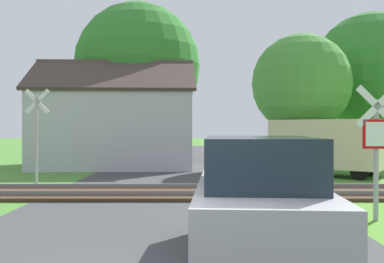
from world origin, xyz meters
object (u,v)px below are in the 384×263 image
Objects in this scene: stop_sign_near at (377,142)px; tree_far at (371,71)px; tree_center at (138,66)px; tree_right at (302,84)px; mail_truck at (323,145)px; crossing_sign_far at (37,129)px; house at (116,127)px; parked_car at (258,201)px.

stop_sign_near is 0.33× the size of tree_far.
stop_sign_near is 0.31× the size of tree_center.
stop_sign_near is 17.45m from tree_center.
tree_right is 9.27m from tree_center.
stop_sign_near is 8.53m from mail_truck.
tree_far is at bearing 36.02° from tree_right.
tree_far is at bearing -111.61° from stop_sign_near.
crossing_sign_far is 0.64× the size of mail_truck.
house is at bearing 175.98° from tree_right.
tree_right is (1.45, 11.73, 2.42)m from stop_sign_near.
crossing_sign_far is 12.22m from tree_right.
parked_car is at bearing -77.77° from tree_center.
stop_sign_near reaches higher than mail_truck.
mail_truck is at bearing 15.79° from crossing_sign_far.
house is 4.80m from tree_center.
parked_car is at bearing -75.61° from house.
mail_truck is 12.04m from parked_car.
mail_truck is (-0.00, -3.33, -2.80)m from tree_right.
tree_far reaches higher than tree_right.
crossing_sign_far is at bearing 129.02° from parked_car.
tree_center reaches higher than house.
parked_car is (4.67, -15.20, -1.08)m from house.
crossing_sign_far reaches higher than parked_car.
tree_far reaches higher than house.
tree_far is (15.39, 9.17, 3.23)m from crossing_sign_far.
tree_right is 6.02m from tree_far.
stop_sign_near is 0.68× the size of parked_car.
mail_truck is at bearing -26.50° from house.
tree_right is at bearing -6.70° from house.
tree_far is 2.04× the size of parked_car.
house is at bearing 99.32° from mail_truck.
crossing_sign_far is at bearing 135.65° from mail_truck.
house reaches higher than mail_truck.
stop_sign_near is 4.10m from parked_car.
tree_right is at bearing -24.88° from tree_center.
tree_right reaches higher than crossing_sign_far.
parked_car is (-2.87, -2.84, -0.72)m from stop_sign_near.
tree_center reaches higher than crossing_sign_far.
stop_sign_near is 16.81m from tree_far.
tree_center is 2.20× the size of parked_car.
tree_center is at bearing 178.39° from tree_far.
parked_car is (6.28, -8.88, -0.99)m from crossing_sign_far.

